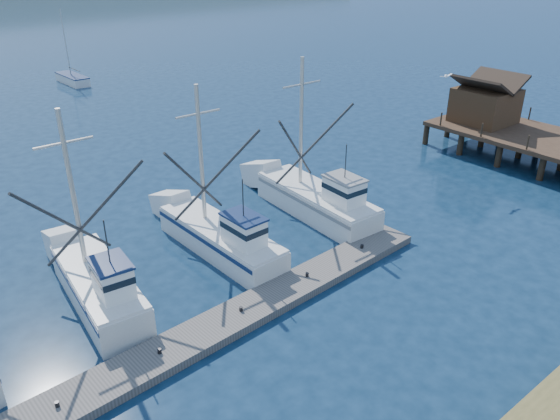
% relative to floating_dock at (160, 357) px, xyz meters
% --- Properties ---
extents(ground, '(500.00, 500.00, 0.00)m').
position_rel_floating_dock_xyz_m(ground, '(10.16, -5.58, -0.20)').
color(ground, '#0B1F33').
rests_on(ground, ground).
extents(floating_dock, '(29.91, 3.58, 0.40)m').
position_rel_floating_dock_xyz_m(floating_dock, '(0.00, 0.00, 0.00)').
color(floating_dock, '#5F5955').
rests_on(floating_dock, ground).
extents(timber_pier, '(7.00, 20.00, 8.00)m').
position_rel_floating_dock_xyz_m(timber_pier, '(31.66, 2.87, 2.37)').
color(timber_pier, black).
rests_on(timber_pier, ground).
extents(trawler_fleet, '(29.21, 8.76, 9.04)m').
position_rel_floating_dock_xyz_m(trawler_fleet, '(0.36, 5.01, 0.76)').
color(trawler_fleet, silver).
rests_on(trawler_fleet, ground).
extents(sailboat_near, '(1.98, 5.73, 8.10)m').
position_rel_floating_dock_xyz_m(sailboat_near, '(14.38, 48.15, 0.30)').
color(sailboat_near, silver).
rests_on(sailboat_near, ground).
extents(flying_gull, '(1.20, 0.22, 0.22)m').
position_rel_floating_dock_xyz_m(flying_gull, '(24.11, 5.16, 6.62)').
color(flying_gull, white).
rests_on(flying_gull, ground).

